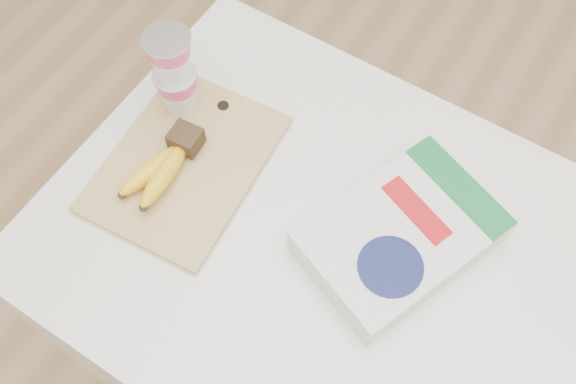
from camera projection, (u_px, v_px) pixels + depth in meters
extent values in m
plane|color=tan|center=(335.00, 375.00, 1.66)|extent=(4.00, 4.00, 0.00)
cube|color=white|center=(347.00, 333.00, 1.32)|extent=(1.03, 0.68, 0.77)
cube|color=tan|center=(186.00, 163.00, 1.06)|extent=(0.26, 0.34, 0.02)
cube|color=#382816|center=(186.00, 139.00, 1.04)|extent=(0.05, 0.05, 0.03)
ellipsoid|color=yellow|center=(154.00, 169.00, 1.03)|extent=(0.06, 0.15, 0.04)
sphere|color=#382816|center=(122.00, 195.00, 1.00)|extent=(0.01, 0.01, 0.01)
ellipsoid|color=yellow|center=(165.00, 174.00, 1.02)|extent=(0.05, 0.15, 0.04)
sphere|color=#382816|center=(143.00, 207.00, 0.99)|extent=(0.01, 0.01, 0.01)
cylinder|color=silver|center=(166.00, 39.00, 0.95)|extent=(0.08, 0.08, 0.00)
cube|color=white|center=(400.00, 236.00, 0.97)|extent=(0.28, 0.33, 0.06)
cube|color=#186C35|center=(460.00, 186.00, 0.98)|extent=(0.20, 0.12, 0.00)
cylinder|color=#151C4E|center=(390.00, 266.00, 0.91)|extent=(0.12, 0.12, 0.00)
cube|color=red|center=(416.00, 210.00, 0.96)|extent=(0.13, 0.08, 0.00)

